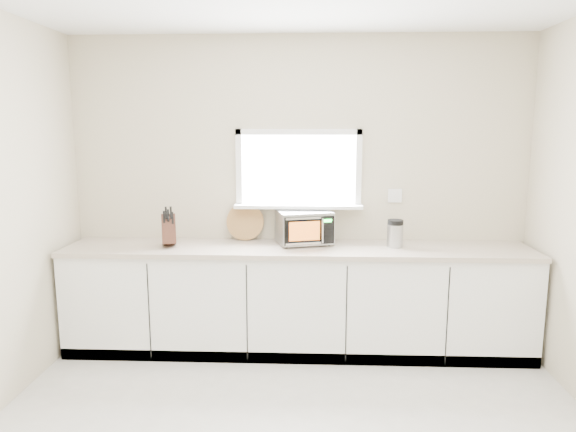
{
  "coord_description": "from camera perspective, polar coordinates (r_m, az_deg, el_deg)",
  "views": [
    {
      "loc": [
        0.1,
        -2.53,
        1.91
      ],
      "look_at": [
        -0.07,
        1.55,
        1.21
      ],
      "focal_mm": 32.0,
      "sensor_mm": 36.0,
      "label": 1
    }
  ],
  "objects": [
    {
      "name": "back_wall",
      "position": [
        4.56,
        1.18,
        2.88
      ],
      "size": [
        4.0,
        0.17,
        2.7
      ],
      "color": "beige",
      "rests_on": "ground"
    },
    {
      "name": "cabinets",
      "position": [
        4.47,
        1.05,
        -9.4
      ],
      "size": [
        3.92,
        0.6,
        0.88
      ],
      "primitive_type": "cube",
      "color": "white",
      "rests_on": "ground"
    },
    {
      "name": "countertop",
      "position": [
        4.34,
        1.06,
        -3.69
      ],
      "size": [
        3.92,
        0.64,
        0.04
      ],
      "primitive_type": "cube",
      "color": "beige",
      "rests_on": "cabinets"
    },
    {
      "name": "microwave",
      "position": [
        4.42,
        1.81,
        -1.18
      ],
      "size": [
        0.52,
        0.46,
        0.29
      ],
      "rotation": [
        0.0,
        0.0,
        0.28
      ],
      "color": "black",
      "rests_on": "countertop"
    },
    {
      "name": "knife_block",
      "position": [
        4.44,
        -13.13,
        -1.41
      ],
      "size": [
        0.18,
        0.26,
        0.35
      ],
      "rotation": [
        0.0,
        0.0,
        0.29
      ],
      "color": "#4F2A1C",
      "rests_on": "countertop"
    },
    {
      "name": "cutting_board",
      "position": [
        4.58,
        -4.79,
        -0.64
      ],
      "size": [
        0.33,
        0.08,
        0.33
      ],
      "primitive_type": "cylinder",
      "rotation": [
        1.4,
        0.0,
        0.0
      ],
      "color": "#A77E41",
      "rests_on": "countertop"
    },
    {
      "name": "coffee_grinder",
      "position": [
        4.4,
        11.81,
        -1.89
      ],
      "size": [
        0.17,
        0.17,
        0.24
      ],
      "rotation": [
        0.0,
        0.0,
        0.28
      ],
      "color": "#A7AAAF",
      "rests_on": "countertop"
    }
  ]
}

